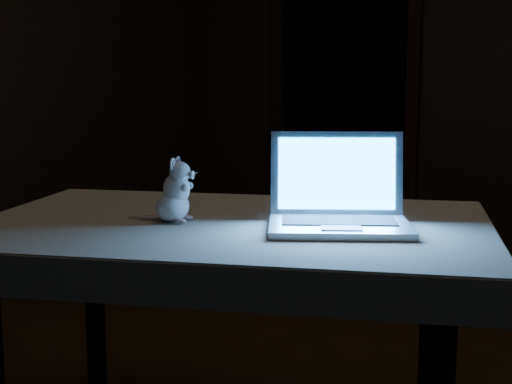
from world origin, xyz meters
The scene contains 5 objects.
doorway centered at (-1.10, 2.50, 1.06)m, with size 1.06×0.36×2.13m, color black, non-canonical shape.
table centered at (-0.14, -0.55, 0.33)m, with size 1.25×0.80×0.67m, color black, non-canonical shape.
tablecloth centered at (-0.09, -0.55, 0.63)m, with size 1.34×0.90×0.09m, color beige, non-canonical shape.
laptop centered at (0.16, -0.52, 0.79)m, with size 0.35×0.31×0.24m, color silver, non-canonical shape.
plush_mouse centered at (-0.27, -0.63, 0.76)m, with size 0.12×0.12×0.17m, color white, non-canonical shape.
Camera 1 is at (0.86, -2.19, 1.05)m, focal length 52.00 mm.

